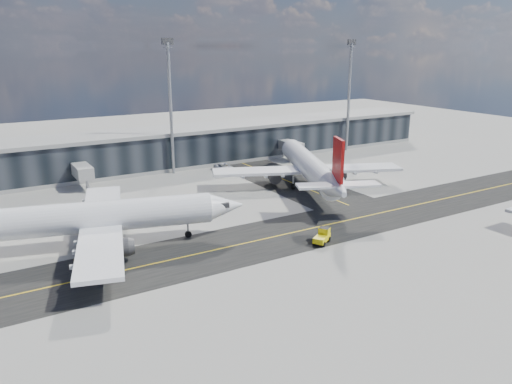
% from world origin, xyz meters
% --- Properties ---
extents(ground, '(300.00, 300.00, 0.00)m').
position_xyz_m(ground, '(0.00, 0.00, 0.00)').
color(ground, gray).
rests_on(ground, ground).
extents(taxiway_lanes, '(180.00, 63.00, 0.03)m').
position_xyz_m(taxiway_lanes, '(3.91, 10.74, 0.01)').
color(taxiway_lanes, black).
rests_on(taxiway_lanes, ground).
extents(terminal_concourse, '(152.00, 19.80, 8.80)m').
position_xyz_m(terminal_concourse, '(0.04, 54.93, 4.09)').
color(terminal_concourse, black).
rests_on(terminal_concourse, ground).
extents(floodlight_masts, '(102.50, 0.70, 28.90)m').
position_xyz_m(floodlight_masts, '(0.00, 48.00, 15.61)').
color(floodlight_masts, gray).
rests_on(floodlight_masts, ground).
extents(airliner_af, '(43.57, 37.50, 13.08)m').
position_xyz_m(airliner_af, '(-26.12, 14.01, 4.32)').
color(airliner_af, white).
rests_on(airliner_af, ground).
extents(airliner_redtail, '(37.13, 42.96, 13.29)m').
position_xyz_m(airliner_redtail, '(18.65, 22.74, 4.39)').
color(airliner_redtail, white).
rests_on(airliner_redtail, ground).
extents(baggage_tug, '(3.67, 3.12, 2.09)m').
position_xyz_m(baggage_tug, '(2.98, -1.53, 1.05)').
color(baggage_tug, yellow).
rests_on(baggage_tug, ground).
extents(service_van, '(3.05, 6.22, 1.70)m').
position_xyz_m(service_van, '(10.64, 44.00, 0.85)').
color(service_van, white).
rests_on(service_van, ground).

